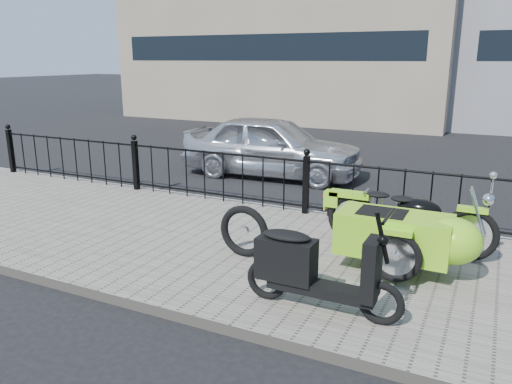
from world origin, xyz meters
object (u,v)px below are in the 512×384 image
at_px(motorcycle_sidecar, 411,232).
at_px(spare_tire, 244,231).
at_px(scooter, 311,269).
at_px(sedan_car, 272,146).

bearing_deg(motorcycle_sidecar, spare_tire, -165.80).
relative_size(motorcycle_sidecar, spare_tire, 3.35).
xyz_separation_m(scooter, sedan_car, (-3.01, 5.70, 0.14)).
bearing_deg(spare_tire, motorcycle_sidecar, 14.20).
bearing_deg(sedan_car, motorcycle_sidecar, -141.55).
height_order(motorcycle_sidecar, spare_tire, motorcycle_sidecar).
distance_m(motorcycle_sidecar, scooter, 1.62).
bearing_deg(scooter, motorcycle_sidecar, 62.93).
xyz_separation_m(motorcycle_sidecar, sedan_car, (-3.75, 4.26, 0.10)).
xyz_separation_m(motorcycle_sidecar, spare_tire, (-1.98, -0.50, -0.13)).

